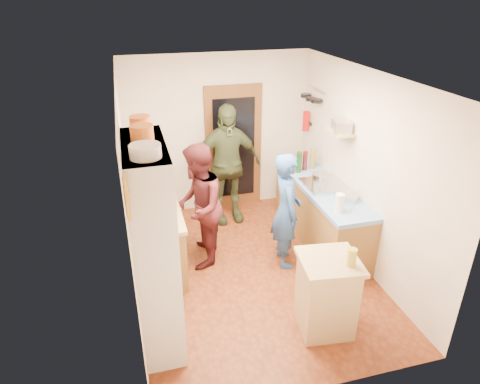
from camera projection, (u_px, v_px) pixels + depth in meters
name	position (u px, v px, depth m)	size (l,w,h in m)	color
floor	(252.00, 270.00, 5.84)	(3.00, 4.00, 0.02)	brown
ceiling	(255.00, 75.00, 4.70)	(3.00, 4.00, 0.02)	silver
wall_back	(218.00, 134.00, 7.01)	(3.00, 0.02, 2.60)	beige
wall_front	(324.00, 281.00, 3.52)	(3.00, 0.02, 2.60)	beige
wall_left	(128.00, 198.00, 4.91)	(0.02, 4.00, 2.60)	beige
wall_right	(363.00, 171.00, 5.62)	(0.02, 4.00, 2.60)	beige
door_frame	(234.00, 148.00, 7.15)	(0.95, 0.06, 2.10)	brown
door_glass	(234.00, 149.00, 7.12)	(0.70, 0.02, 1.70)	black
hutch_body	(154.00, 246.00, 4.35)	(0.40, 1.20, 2.20)	white
hutch_top_shelf	(143.00, 146.00, 3.88)	(0.40, 1.14, 0.04)	white
plate_stack	(145.00, 151.00, 3.55)	(0.27, 0.27, 0.11)	white
orange_pot_a	(142.00, 134.00, 3.86)	(0.21, 0.21, 0.17)	orange
orange_pot_b	(140.00, 125.00, 4.10)	(0.20, 0.20, 0.18)	orange
left_counter_base	(158.00, 239.00, 5.75)	(0.60, 1.40, 0.85)	olive
left_counter_top	(155.00, 209.00, 5.56)	(0.64, 1.44, 0.05)	tan
toaster	(162.00, 220.00, 5.06)	(0.26, 0.17, 0.19)	white
kettle	(151.00, 207.00, 5.38)	(0.14, 0.14, 0.16)	white
orange_bowl	(160.00, 199.00, 5.66)	(0.22, 0.22, 0.10)	orange
chopping_board	(153.00, 190.00, 5.99)	(0.30, 0.22, 0.03)	tan
right_counter_base	(320.00, 215.00, 6.37)	(0.60, 2.20, 0.84)	olive
right_counter_top	(323.00, 187.00, 6.17)	(0.62, 2.22, 0.06)	blue
hob	(323.00, 185.00, 6.13)	(0.55, 0.58, 0.04)	silver
pot_on_hob	(320.00, 178.00, 6.11)	(0.22, 0.22, 0.14)	silver
bottle_a	(299.00, 162.00, 6.53)	(0.08, 0.08, 0.33)	#143F14
bottle_b	(305.00, 161.00, 6.63)	(0.07, 0.07, 0.30)	#591419
bottle_c	(313.00, 159.00, 6.66)	(0.08, 0.08, 0.33)	olive
paper_towel	(339.00, 203.00, 5.38)	(0.11, 0.11, 0.25)	white
mixing_bowl	(347.00, 197.00, 5.70)	(0.27, 0.27, 0.10)	silver
island_base	(326.00, 296.00, 4.68)	(0.55, 0.55, 0.86)	tan
island_top	(330.00, 262.00, 4.48)	(0.62, 0.62, 0.05)	tan
cutting_board	(324.00, 259.00, 4.51)	(0.35, 0.28, 0.02)	white
oil_jar	(352.00, 257.00, 4.34)	(0.10, 0.10, 0.19)	#AD9E2D
pan_rail	(316.00, 89.00, 6.61)	(0.02, 0.02, 0.65)	silver
pan_hang_a	(316.00, 101.00, 6.50)	(0.18, 0.18, 0.05)	black
pan_hang_b	(311.00, 99.00, 6.68)	(0.16, 0.16, 0.05)	black
pan_hang_c	(306.00, 96.00, 6.85)	(0.17, 0.17, 0.05)	black
wall_shelf	(341.00, 132.00, 5.81)	(0.26, 0.42, 0.03)	tan
radio	(341.00, 126.00, 5.77)	(0.22, 0.30, 0.15)	silver
ext_bracket	(309.00, 124.00, 7.03)	(0.06, 0.10, 0.04)	black
fire_extinguisher	(306.00, 121.00, 6.99)	(0.11, 0.11, 0.32)	red
picture_frame	(127.00, 197.00, 3.24)	(0.03, 0.25, 0.30)	gold
person_hob	(289.00, 211.00, 5.66)	(0.59, 0.39, 1.61)	#2A4E92
person_left	(201.00, 205.00, 5.69)	(0.84, 0.65, 1.72)	#421619
person_back	(227.00, 165.00, 6.69)	(1.13, 0.47, 1.94)	#363F24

